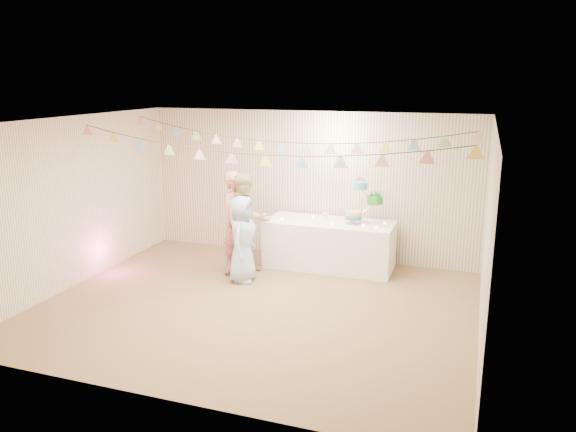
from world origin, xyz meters
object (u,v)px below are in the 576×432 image
(table, at_px, (329,244))
(person_adult_a, at_px, (237,222))
(cake_stand, at_px, (363,205))
(person_child, at_px, (242,239))
(person_adult_b, at_px, (247,224))

(table, xyz_separation_m, person_adult_a, (-1.41, -0.67, 0.44))
(cake_stand, bearing_deg, person_child, -145.72)
(table, distance_m, cake_stand, 0.90)
(table, height_order, person_child, person_child)
(cake_stand, bearing_deg, person_adult_a, -159.87)
(person_adult_a, bearing_deg, cake_stand, -53.85)
(cake_stand, bearing_deg, table, -174.81)
(table, bearing_deg, person_child, -135.87)
(person_child, bearing_deg, person_adult_b, 7.63)
(cake_stand, xyz_separation_m, person_child, (-1.68, -1.14, -0.42))
(cake_stand, bearing_deg, person_adult_b, -156.78)
(person_adult_a, distance_m, person_child, 0.53)
(cake_stand, relative_size, person_child, 0.53)
(person_child, bearing_deg, cake_stand, -61.12)
(table, distance_m, person_adult_b, 1.47)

